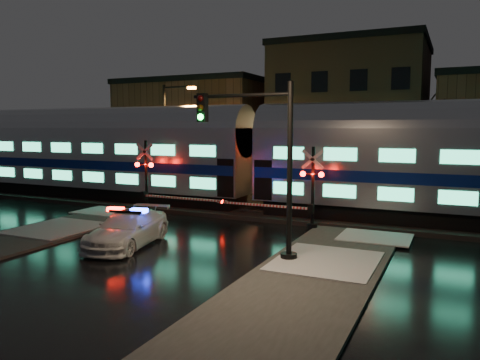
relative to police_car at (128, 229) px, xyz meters
name	(u,v)px	position (x,y,z in m)	size (l,w,h in m)	color
ground	(207,231)	(1.62, 3.83, -0.72)	(120.00, 120.00, 0.00)	black
ballast	(250,211)	(1.62, 8.83, -0.60)	(90.00, 4.20, 0.24)	black
sidewalk_left	(1,244)	(-4.88, -2.17, -0.66)	(4.00, 20.00, 0.12)	#2D2D2D
sidewalk_right	(300,289)	(8.12, -2.17, -0.66)	(4.00, 20.00, 0.12)	#2D2D2D
building_left	(200,131)	(-11.38, 25.83, 3.78)	(14.00, 10.00, 9.00)	brown
building_mid	(351,117)	(3.62, 26.33, 5.03)	(12.00, 11.00, 11.50)	brown
train	(255,154)	(1.93, 8.83, 2.67)	(51.00, 3.12, 5.92)	black
police_car	(128,229)	(0.00, 0.00, 0.00)	(2.84, 5.19, 1.59)	silver
crossing_signal_right	(305,195)	(5.67, 6.13, 0.92)	(5.62, 0.65, 3.98)	black
crossing_signal_left	(151,184)	(-3.25, 6.14, 1.00)	(5.87, 0.66, 4.16)	black
traffic_light	(263,167)	(5.78, 0.55, 2.73)	(4.19, 0.73, 6.48)	black
streetlight	(168,132)	(-6.51, 12.83, 3.81)	(2.63, 0.28, 7.87)	black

